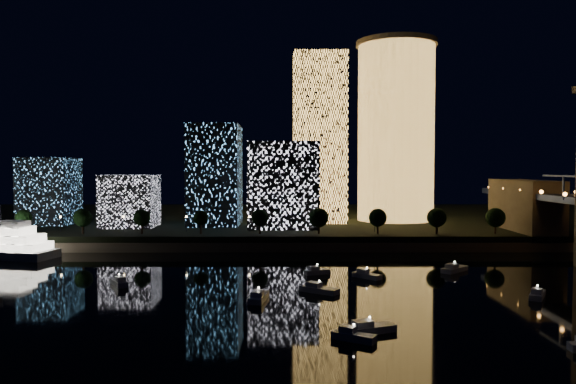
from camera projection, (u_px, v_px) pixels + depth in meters
name	position (u px, v px, depth m)	size (l,w,h in m)	color
ground	(401.00, 318.00, 102.53)	(520.00, 520.00, 0.00)	black
far_bank	(331.00, 221.00, 262.27)	(420.00, 160.00, 5.00)	black
seawall	(350.00, 247.00, 184.39)	(420.00, 6.00, 3.00)	#6B5E4C
tower_cylindrical	(396.00, 131.00, 238.02)	(34.00, 34.00, 75.66)	#ECAA4B
tower_rectangular	(319.00, 139.00, 232.20)	(21.66, 21.66, 68.93)	#ECAA4B
midrise_blocks	(195.00, 184.00, 217.19)	(115.62, 34.06, 39.23)	white
motorboats	(379.00, 294.00, 118.01)	(102.40, 69.59, 2.78)	silver
esplanade_trees	(286.00, 218.00, 189.93)	(166.03, 6.65, 8.82)	black
street_lamps	(249.00, 220.00, 195.95)	(132.70, 0.70, 5.65)	black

